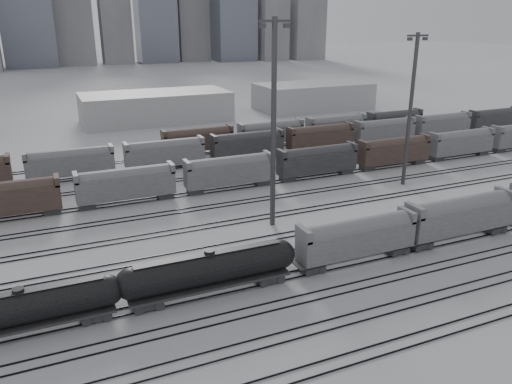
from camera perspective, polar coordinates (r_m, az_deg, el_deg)
name	(u,v)px	position (r m, az deg, el deg)	size (l,w,h in m)	color
ground	(264,286)	(54.72, 0.94, -10.75)	(900.00, 900.00, 0.00)	silver
tracks	(212,227)	(69.31, -5.06, -3.99)	(220.00, 71.50, 0.16)	black
tank_car_a	(21,309)	(50.73, -25.24, -12.01)	(18.16, 3.03, 4.49)	#252527
tank_car_b	(210,270)	(52.39, -5.27, -8.83)	(19.35, 3.22, 4.78)	#252527
hopper_car_a	(357,236)	(59.57, 11.45, -4.98)	(14.89, 2.96, 5.32)	#252527
hopper_car_b	(460,214)	(69.29, 22.31, -2.38)	(15.90, 3.16, 5.69)	#252527
light_mast_c	(274,121)	(65.78, 2.02, 8.09)	(4.41, 0.71, 27.58)	#3A3A3D
light_mast_d	(411,107)	(87.49, 17.25, 9.24)	(4.04, 0.65, 25.25)	#3A3A3D
bg_string_near	(229,173)	(83.72, -3.11, 2.18)	(151.00, 3.00, 5.60)	slate
bg_string_mid	(247,146)	(101.60, -0.99, 5.28)	(151.00, 3.00, 5.60)	#252527
bg_string_far	(304,131)	(116.05, 5.53, 6.97)	(66.00, 3.00, 5.60)	#49352E
warehouse_mid	(156,107)	(143.16, -11.37, 9.52)	(40.00, 18.00, 8.00)	#A9A9AC
warehouse_right	(313,96)	(161.14, 6.54, 10.82)	(35.00, 18.00, 8.00)	#A9A9AC
skyline	(82,4)	(324.61, -19.25, 19.59)	(316.00, 22.40, 95.00)	gray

